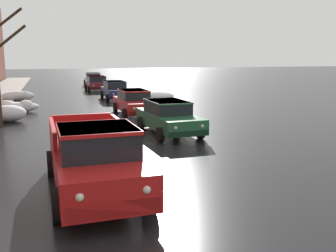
% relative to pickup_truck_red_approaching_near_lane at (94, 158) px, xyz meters
% --- Properties ---
extents(snow_bank_near_corner_left, '(2.35, 0.91, 0.73)m').
position_rel_pickup_truck_red_approaching_near_lane_xyz_m(snow_bank_near_corner_left, '(-3.09, 21.33, -0.52)').
color(snow_bank_near_corner_left, white).
rests_on(snow_bank_near_corner_left, ground).
extents(snow_bank_mid_block_left, '(3.01, 1.01, 0.76)m').
position_rel_pickup_truck_red_approaching_near_lane_xyz_m(snow_bank_mid_block_left, '(-3.00, 15.04, -0.55)').
color(snow_bank_mid_block_left, white).
rests_on(snow_bank_mid_block_left, ground).
extents(snow_bank_near_corner_right, '(2.36, 1.21, 0.58)m').
position_rel_pickup_truck_red_approaching_near_lane_xyz_m(snow_bank_near_corner_right, '(6.10, 14.41, -0.64)').
color(snow_bank_near_corner_right, white).
rests_on(snow_bank_near_corner_right, ground).
extents(snow_bank_along_right_kerb, '(1.76, 1.25, 0.85)m').
position_rel_pickup_truck_red_approaching_near_lane_xyz_m(snow_bank_along_right_kerb, '(-3.04, 11.74, -0.47)').
color(snow_bank_along_right_kerb, white).
rests_on(snow_bank_along_right_kerb, ground).
extents(snow_bank_far_right_pile, '(2.58, 1.50, 0.73)m').
position_rel_pickup_truck_red_approaching_near_lane_xyz_m(snow_bank_far_right_pile, '(6.71, 18.27, -0.52)').
color(snow_bank_far_right_pile, white).
rests_on(snow_bank_far_right_pile, ground).
extents(pickup_truck_red_approaching_near_lane, '(2.24, 5.40, 1.76)m').
position_rel_pickup_truck_red_approaching_near_lane_xyz_m(pickup_truck_red_approaching_near_lane, '(0.00, 0.00, 0.00)').
color(pickup_truck_red_approaching_near_lane, red).
rests_on(pickup_truck_red_approaching_near_lane, ground).
extents(sedan_green_parked_kerbside_close, '(2.06, 4.49, 1.42)m').
position_rel_pickup_truck_red_approaching_near_lane_xyz_m(sedan_green_parked_kerbside_close, '(3.85, 6.41, -0.13)').
color(sedan_green_parked_kerbside_close, '#1E5633').
rests_on(sedan_green_parked_kerbside_close, ground).
extents(sedan_red_parked_kerbside_mid, '(1.92, 4.43, 1.42)m').
position_rel_pickup_truck_red_approaching_near_lane_xyz_m(sedan_red_parked_kerbside_mid, '(3.57, 12.04, -0.13)').
color(sedan_red_parked_kerbside_mid, red).
rests_on(sedan_red_parked_kerbside_mid, ground).
extents(sedan_darkblue_parked_far_down_block, '(1.87, 4.31, 1.42)m').
position_rel_pickup_truck_red_approaching_near_lane_xyz_m(sedan_darkblue_parked_far_down_block, '(3.80, 19.83, -0.13)').
color(sedan_darkblue_parked_far_down_block, navy).
rests_on(sedan_darkblue_parked_far_down_block, ground).
extents(sedan_maroon_queued_behind_truck, '(2.02, 3.89, 1.42)m').
position_rel_pickup_truck_red_approaching_near_lane_xyz_m(sedan_maroon_queued_behind_truck, '(3.34, 27.49, -0.13)').
color(sedan_maroon_queued_behind_truck, maroon).
rests_on(sedan_maroon_queued_behind_truck, ground).
extents(sedan_white_at_far_intersection, '(2.11, 4.33, 1.42)m').
position_rel_pickup_truck_red_approaching_near_lane_xyz_m(sedan_white_at_far_intersection, '(3.74, 34.18, -0.13)').
color(sedan_white_at_far_intersection, silver).
rests_on(sedan_white_at_far_intersection, ground).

